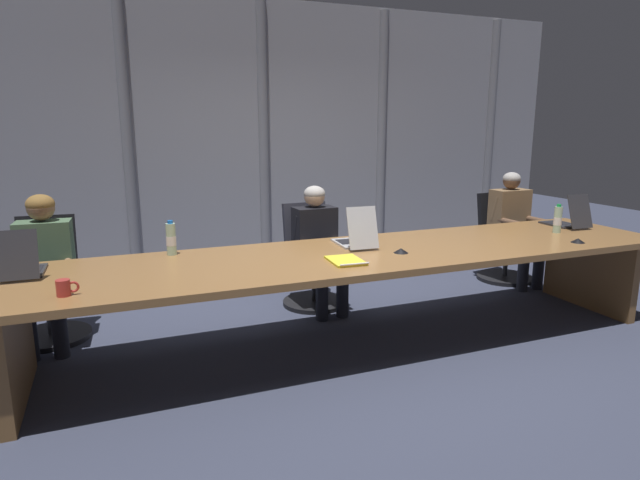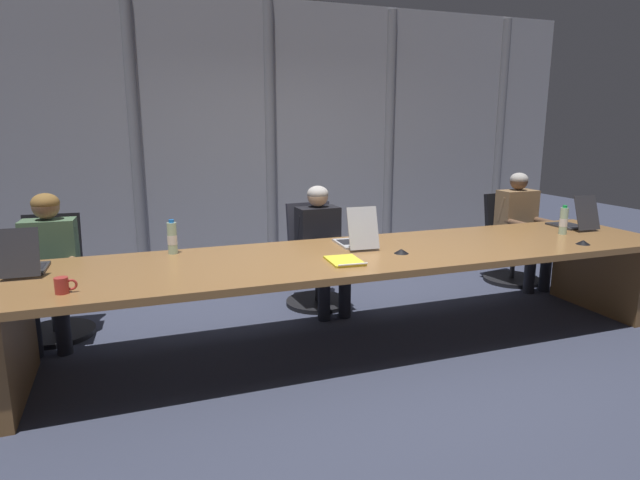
{
  "view_description": "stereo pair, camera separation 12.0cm",
  "coord_description": "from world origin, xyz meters",
  "px_view_note": "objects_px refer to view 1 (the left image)",
  "views": [
    {
      "loc": [
        -1.73,
        -3.5,
        1.68
      ],
      "look_at": [
        -0.31,
        0.08,
        0.84
      ],
      "focal_mm": 29.82,
      "sensor_mm": 36.0,
      "label": 1
    },
    {
      "loc": [
        -1.62,
        -3.54,
        1.68
      ],
      "look_at": [
        -0.31,
        0.08,
        0.84
      ],
      "focal_mm": 29.82,
      "sensor_mm": 36.0,
      "label": 2
    }
  ],
  "objects_px": {
    "laptop_left_end": "(21,267)",
    "office_chair_left_end": "(48,293)",
    "laptop_center": "(567,220)",
    "conference_mic_middle": "(578,240)",
    "laptop_left_mid": "(355,238)",
    "person_center": "(514,221)",
    "conference_mic_left_side": "(401,251)",
    "water_bottle_primary": "(558,220)",
    "person_left_end": "(44,260)",
    "coffee_mug_near": "(64,288)",
    "spiral_notepad": "(346,261)",
    "water_bottle_secondary": "(171,239)",
    "person_left_mid": "(319,240)",
    "office_chair_center": "(503,247)",
    "office_chair_left_mid": "(312,266)"
  },
  "relations": [
    {
      "from": "person_left_mid",
      "to": "water_bottle_secondary",
      "type": "bearing_deg",
      "value": -74.56
    },
    {
      "from": "laptop_center",
      "to": "conference_mic_left_side",
      "type": "xyz_separation_m",
      "value": [
        -1.98,
        -0.34,
        -0.04
      ]
    },
    {
      "from": "laptop_left_end",
      "to": "office_chair_center",
      "type": "relative_size",
      "value": 0.44
    },
    {
      "from": "person_left_mid",
      "to": "water_bottle_primary",
      "type": "bearing_deg",
      "value": 62.72
    },
    {
      "from": "office_chair_left_mid",
      "to": "person_center",
      "type": "xyz_separation_m",
      "value": [
        2.24,
        -0.16,
        0.31
      ]
    },
    {
      "from": "person_left_end",
      "to": "laptop_left_end",
      "type": "bearing_deg",
      "value": -1.22
    },
    {
      "from": "person_left_end",
      "to": "person_center",
      "type": "xyz_separation_m",
      "value": [
        4.47,
        -0.0,
        0.0
      ]
    },
    {
      "from": "office_chair_left_end",
      "to": "coffee_mug_near",
      "type": "relative_size",
      "value": 7.91
    },
    {
      "from": "office_chair_left_mid",
      "to": "laptop_center",
      "type": "bearing_deg",
      "value": 66.64
    },
    {
      "from": "water_bottle_primary",
      "to": "conference_mic_left_side",
      "type": "distance_m",
      "value": 1.68
    },
    {
      "from": "laptop_left_end",
      "to": "coffee_mug_near",
      "type": "distance_m",
      "value": 0.61
    },
    {
      "from": "office_chair_left_mid",
      "to": "water_bottle_primary",
      "type": "distance_m",
      "value": 2.24
    },
    {
      "from": "person_left_mid",
      "to": "person_center",
      "type": "xyz_separation_m",
      "value": [
        2.24,
        0.01,
        0.02
      ]
    },
    {
      "from": "laptop_left_mid",
      "to": "conference_mic_left_side",
      "type": "height_order",
      "value": "laptop_left_mid"
    },
    {
      "from": "office_chair_left_mid",
      "to": "office_chair_center",
      "type": "height_order",
      "value": "office_chair_left_mid"
    },
    {
      "from": "laptop_left_end",
      "to": "water_bottle_secondary",
      "type": "relative_size",
      "value": 1.6
    },
    {
      "from": "laptop_left_mid",
      "to": "coffee_mug_near",
      "type": "relative_size",
      "value": 3.71
    },
    {
      "from": "laptop_center",
      "to": "spiral_notepad",
      "type": "relative_size",
      "value": 1.39
    },
    {
      "from": "laptop_left_end",
      "to": "office_chair_left_end",
      "type": "distance_m",
      "value": 0.94
    },
    {
      "from": "office_chair_left_mid",
      "to": "coffee_mug_near",
      "type": "relative_size",
      "value": 7.79
    },
    {
      "from": "office_chair_left_end",
      "to": "water_bottle_primary",
      "type": "distance_m",
      "value": 4.33
    },
    {
      "from": "laptop_left_end",
      "to": "office_chair_center",
      "type": "distance_m",
      "value": 4.64
    },
    {
      "from": "laptop_left_mid",
      "to": "spiral_notepad",
      "type": "distance_m",
      "value": 0.51
    },
    {
      "from": "person_center",
      "to": "conference_mic_left_side",
      "type": "distance_m",
      "value": 2.23
    },
    {
      "from": "office_chair_left_end",
      "to": "water_bottle_primary",
      "type": "height_order",
      "value": "water_bottle_primary"
    },
    {
      "from": "office_chair_left_end",
      "to": "coffee_mug_near",
      "type": "height_order",
      "value": "office_chair_left_end"
    },
    {
      "from": "laptop_center",
      "to": "office_chair_center",
      "type": "bearing_deg",
      "value": 1.05
    },
    {
      "from": "office_chair_left_end",
      "to": "conference_mic_left_side",
      "type": "height_order",
      "value": "office_chair_left_end"
    },
    {
      "from": "person_left_mid",
      "to": "water_bottle_secondary",
      "type": "xyz_separation_m",
      "value": [
        -1.34,
        -0.44,
        0.2
      ]
    },
    {
      "from": "person_left_mid",
      "to": "conference_mic_middle",
      "type": "bearing_deg",
      "value": 52.08
    },
    {
      "from": "laptop_center",
      "to": "conference_mic_middle",
      "type": "relative_size",
      "value": 4.03
    },
    {
      "from": "laptop_left_end",
      "to": "water_bottle_primary",
      "type": "height_order",
      "value": "laptop_left_end"
    },
    {
      "from": "person_left_mid",
      "to": "spiral_notepad",
      "type": "height_order",
      "value": "person_left_mid"
    },
    {
      "from": "spiral_notepad",
      "to": "office_chair_left_end",
      "type": "bearing_deg",
      "value": 151.13
    },
    {
      "from": "person_left_end",
      "to": "conference_mic_middle",
      "type": "relative_size",
      "value": 10.58
    },
    {
      "from": "person_left_end",
      "to": "coffee_mug_near",
      "type": "distance_m",
      "value": 1.24
    },
    {
      "from": "office_chair_left_end",
      "to": "conference_mic_middle",
      "type": "bearing_deg",
      "value": 75.28
    },
    {
      "from": "conference_mic_middle",
      "to": "spiral_notepad",
      "type": "height_order",
      "value": "conference_mic_middle"
    },
    {
      "from": "water_bottle_secondary",
      "to": "person_left_mid",
      "type": "bearing_deg",
      "value": 18.35
    },
    {
      "from": "conference_mic_middle",
      "to": "water_bottle_primary",
      "type": "bearing_deg",
      "value": 68.17
    },
    {
      "from": "person_left_end",
      "to": "person_center",
      "type": "relative_size",
      "value": 0.98
    },
    {
      "from": "office_chair_left_mid",
      "to": "coffee_mug_near",
      "type": "height_order",
      "value": "office_chair_left_mid"
    },
    {
      "from": "laptop_left_mid",
      "to": "person_center",
      "type": "bearing_deg",
      "value": -69.57
    },
    {
      "from": "person_left_end",
      "to": "water_bottle_primary",
      "type": "bearing_deg",
      "value": 81.54
    },
    {
      "from": "person_left_end",
      "to": "office_chair_left_end",
      "type": "bearing_deg",
      "value": -170.64
    },
    {
      "from": "laptop_left_end",
      "to": "conference_mic_left_side",
      "type": "height_order",
      "value": "laptop_left_end"
    },
    {
      "from": "water_bottle_secondary",
      "to": "conference_mic_middle",
      "type": "height_order",
      "value": "water_bottle_secondary"
    },
    {
      "from": "laptop_left_mid",
      "to": "office_chair_left_end",
      "type": "relative_size",
      "value": 0.47
    },
    {
      "from": "laptop_center",
      "to": "office_chair_left_mid",
      "type": "height_order",
      "value": "laptop_center"
    },
    {
      "from": "conference_mic_left_side",
      "to": "spiral_notepad",
      "type": "height_order",
      "value": "conference_mic_left_side"
    }
  ]
}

